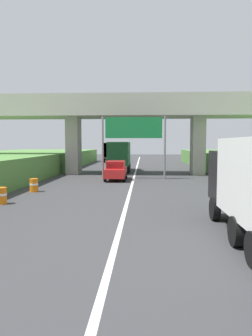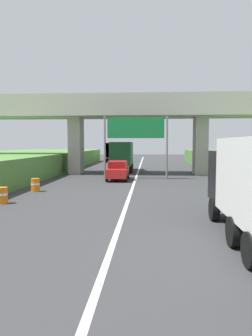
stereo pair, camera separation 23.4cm
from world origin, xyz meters
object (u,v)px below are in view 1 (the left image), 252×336
Objects in this scene: overhead_highway_sign at (134,132)px; construction_barrel_5 at (34,185)px; truck_green at (120,155)px; truck_white at (111,151)px; construction_barrel_4 at (1,196)px; car_red at (116,171)px.

construction_barrel_5 is (-6.49, -8.08, -3.83)m from overhead_highway_sign.
truck_green is at bearing 73.52° from construction_barrel_5.
truck_white is 1.00× the size of truck_green.
truck_green is 8.11× the size of construction_barrel_4.
truck_white reaches higher than car_red.
truck_white is 1.78× the size of car_red.
overhead_highway_sign reaches higher than construction_barrel_5.
car_red reaches higher than construction_barrel_5.
car_red is at bearing -87.99° from truck_green.
truck_white reaches higher than construction_barrel_5.
truck_green is 8.73m from car_red.
overhead_highway_sign is 6.53× the size of construction_barrel_5.
truck_white is at bearing 99.17° from truck_green.
overhead_highway_sign is 0.81× the size of truck_green.
car_red is (3.41, -27.89, -1.08)m from truck_white.
truck_green reaches higher than construction_barrel_5.
construction_barrel_5 is (-1.54, -34.93, -1.47)m from truck_white.
construction_barrel_5 is (-4.64, -15.70, -1.47)m from truck_green.
truck_green is (-1.85, 7.62, -2.36)m from overhead_highway_sign.
car_red is at bearing 65.33° from construction_barrel_4.
car_red is at bearing -83.03° from truck_white.
truck_green reaches higher than construction_barrel_4.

